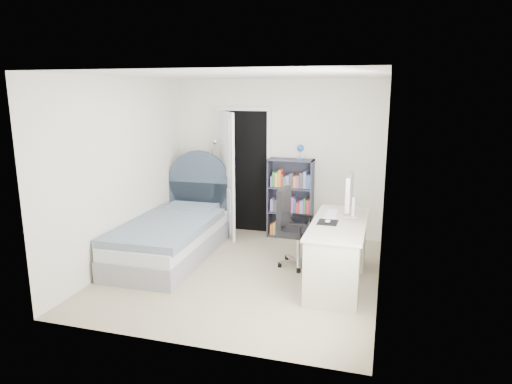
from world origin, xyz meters
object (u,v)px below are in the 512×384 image
(bed, at_px, (173,234))
(desk, at_px, (338,250))
(bookcase, at_px, (291,201))
(nightstand, at_px, (190,205))
(floor_lamp, at_px, (214,194))
(office_chair, at_px, (293,224))

(bed, height_order, desk, bed)
(bed, xyz_separation_m, desk, (2.36, -0.32, 0.11))
(bed, height_order, bookcase, bookcase)
(bed, distance_m, desk, 2.39)
(nightstand, xyz_separation_m, desk, (2.65, -1.55, 0.01))
(nightstand, distance_m, bookcase, 1.74)
(bookcase, bearing_deg, nightstand, -177.93)
(nightstand, xyz_separation_m, bookcase, (1.73, 0.06, 0.17))
(floor_lamp, relative_size, desk, 0.97)
(bookcase, bearing_deg, office_chair, -77.28)
(floor_lamp, xyz_separation_m, desk, (2.24, -1.61, -0.21))
(desk, bearing_deg, nightstand, 149.61)
(nightstand, height_order, floor_lamp, floor_lamp)
(bed, xyz_separation_m, office_chair, (1.71, 0.11, 0.27))
(nightstand, relative_size, desk, 0.39)
(bed, xyz_separation_m, bookcase, (1.44, 1.30, 0.27))
(bookcase, height_order, office_chair, bookcase)
(bed, xyz_separation_m, floor_lamp, (0.13, 1.29, 0.32))
(floor_lamp, xyz_separation_m, office_chair, (1.58, -1.18, -0.05))
(bookcase, relative_size, office_chair, 1.43)
(floor_lamp, height_order, desk, floor_lamp)
(bookcase, bearing_deg, desk, -60.25)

